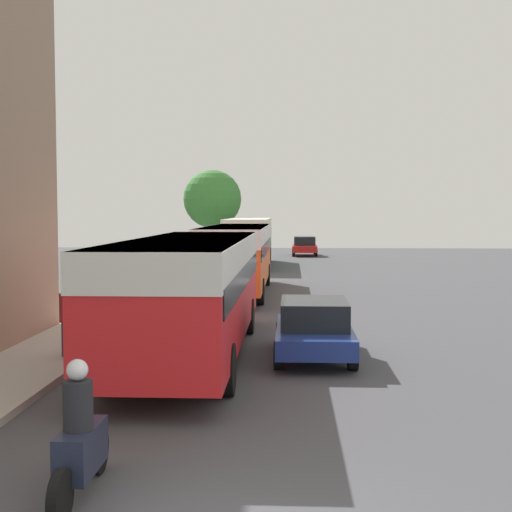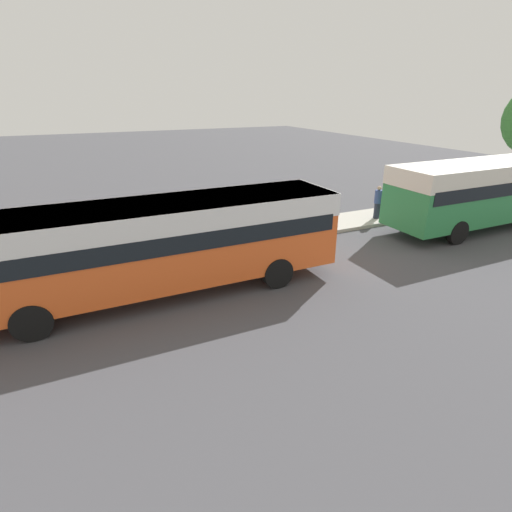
{
  "view_description": "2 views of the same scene",
  "coord_description": "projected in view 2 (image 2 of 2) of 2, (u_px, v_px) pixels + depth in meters",
  "views": [
    {
      "loc": [
        0.68,
        -6.77,
        3.5
      ],
      "look_at": [
        -0.96,
        26.16,
        1.4
      ],
      "focal_mm": 50.0,
      "sensor_mm": 36.0,
      "label": 1
    },
    {
      "loc": [
        9.63,
        20.94,
        5.76
      ],
      "look_at": [
        -0.69,
        25.78,
        1.1
      ],
      "focal_mm": 28.0,
      "sensor_mm": 36.0,
      "label": 2
    }
  ],
  "objects": [
    {
      "name": "bus_third_in_line",
      "position": [
        492.0,
        184.0,
        17.97
      ],
      "size": [
        2.62,
        10.53,
        2.99
      ],
      "color": "#2D8447",
      "rests_on": "ground_plane"
    },
    {
      "name": "pedestrian_walking_away",
      "position": [
        378.0,
        202.0,
        19.03
      ],
      "size": [
        0.35,
        0.35,
        1.57
      ],
      "color": "#232838",
      "rests_on": "sidewalk"
    },
    {
      "name": "bus_following",
      "position": [
        156.0,
        237.0,
        11.68
      ],
      "size": [
        2.54,
        11.2,
        2.85
      ],
      "color": "#EA5B23",
      "rests_on": "ground_plane"
    }
  ]
}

